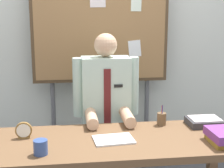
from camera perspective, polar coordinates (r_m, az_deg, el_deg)
back_wall at (r=3.42m, az=-2.26°, el=7.78°), size 6.40×0.08×2.70m
desk at (r=2.39m, az=0.55°, el=-11.35°), size 1.80×0.68×0.75m
person at (r=2.92m, az=-1.00°, el=-6.70°), size 0.55×0.56×1.44m
bulletin_board at (r=3.21m, az=-1.94°, el=9.44°), size 1.28×0.09×2.03m
book_stack at (r=2.39m, az=18.18°, el=-8.42°), size 0.18×0.25×0.09m
open_notebook at (r=2.33m, az=0.26°, el=-9.32°), size 0.28×0.22×0.01m
desk_clock at (r=2.43m, az=-14.62°, el=-7.65°), size 0.12×0.04×0.12m
coffee_mug at (r=2.15m, az=-11.91°, el=-10.36°), size 0.09×0.09×0.09m
pen_holder at (r=2.65m, az=8.33°, el=-5.81°), size 0.07×0.07×0.16m
paper_tray at (r=2.72m, az=15.30°, el=-6.12°), size 0.26×0.20×0.06m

